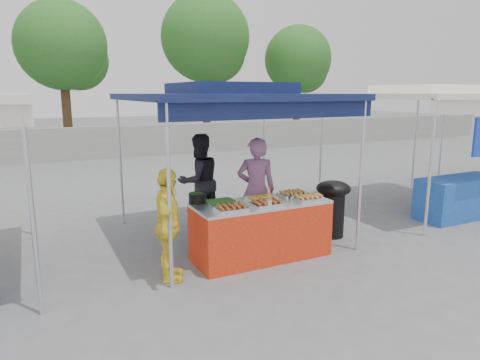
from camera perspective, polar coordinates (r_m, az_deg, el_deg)
name	(u,v)px	position (r m, az deg, el deg)	size (l,w,h in m)	color
ground_plane	(257,255)	(6.59, 2.35, -9.92)	(80.00, 80.00, 0.00)	slate
back_wall	(117,142)	(16.74, -16.05, 4.89)	(40.00, 0.25, 1.20)	gray
main_canopy	(230,96)	(7.00, -1.37, 11.20)	(3.20, 3.20, 2.57)	silver
neighbor_stall_right	(440,134)	(9.58, 25.12, 5.60)	(3.20, 3.20, 2.57)	silver
tree_1	(66,50)	(18.89, -22.22, 15.81)	(3.53, 3.48, 5.98)	#4A301C
tree_2	(208,42)	(20.44, -4.29, 17.91)	(3.99, 3.99, 6.85)	#4A301C
tree_3	(300,63)	(22.51, 7.96, 15.25)	(3.41, 3.33, 5.72)	#4A301C
vendor_table	(261,230)	(6.37, 2.81, -6.65)	(2.00, 0.80, 0.85)	red
food_tray_fl	(231,209)	(5.77, -1.20, -3.82)	(0.42, 0.30, 0.07)	white
food_tray_fm	(267,204)	(6.02, 3.58, -3.19)	(0.42, 0.30, 0.07)	white
food_tray_fr	(308,198)	(6.39, 9.09, -2.44)	(0.42, 0.30, 0.07)	white
food_tray_bl	(221,203)	(6.07, -2.55, -3.05)	(0.42, 0.30, 0.07)	white
food_tray_bm	(261,198)	(6.34, 2.85, -2.42)	(0.42, 0.30, 0.07)	white
food_tray_br	(293,194)	(6.63, 7.05, -1.88)	(0.42, 0.30, 0.07)	white
cooking_pot	(197,198)	(6.21, -5.73, -2.40)	(0.25, 0.25, 0.14)	black
skewer_cup	(269,204)	(5.94, 3.87, -3.18)	(0.09, 0.09, 0.11)	silver
wok_burner	(333,203)	(7.41, 12.26, -3.07)	(0.58, 0.58, 0.97)	black
crate_left	(210,237)	(6.88, -4.02, -7.55)	(0.55, 0.38, 0.33)	#1639BA
crate_right	(253,235)	(7.00, 1.76, -7.29)	(0.50, 0.35, 0.30)	#1639BA
crate_stacked	(253,217)	(6.92, 1.78, -4.98)	(0.48, 0.34, 0.29)	#1639BA
vendor_woman	(256,190)	(6.97, 2.17, -1.33)	(0.63, 0.41, 1.72)	#9E648F
helper_man	(199,181)	(7.72, -5.47, -0.16)	(0.83, 0.65, 1.71)	#222228
customer_person	(168,225)	(5.59, -9.56, -5.99)	(0.87, 0.36, 1.49)	yellow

